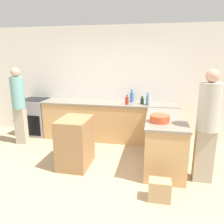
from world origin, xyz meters
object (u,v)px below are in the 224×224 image
at_px(hot_sauce_bottle, 127,101).
at_px(paper_bag, 160,190).
at_px(mixing_bowl, 160,119).
at_px(person_by_range, 19,103).
at_px(island_table, 75,142).
at_px(person_at_peninsula, 207,123).
at_px(water_bottle_blue, 132,97).
at_px(vinegar_bottle_clear, 149,101).
at_px(wine_bottle_dark, 142,101).
at_px(dish_soap_bottle, 148,100).
at_px(range_oven, 36,117).

bearing_deg(hot_sauce_bottle, paper_bag, -70.07).
height_order(mixing_bowl, person_by_range, person_by_range).
height_order(island_table, person_at_peninsula, person_at_peninsula).
bearing_deg(water_bottle_blue, person_at_peninsula, -51.58).
relative_size(hot_sauce_bottle, vinegar_bottle_clear, 0.89).
relative_size(vinegar_bottle_clear, wine_bottle_dark, 1.32).
relative_size(water_bottle_blue, person_by_range, 0.17).
relative_size(water_bottle_blue, dish_soap_bottle, 1.11).
bearing_deg(wine_bottle_dark, hot_sauce_bottle, -161.81).
distance_m(water_bottle_blue, person_at_peninsula, 2.18).
relative_size(hot_sauce_bottle, wine_bottle_dark, 1.17).
height_order(island_table, mixing_bowl, mixing_bowl).
bearing_deg(mixing_bowl, paper_bag, -87.74).
height_order(range_oven, hot_sauce_bottle, hot_sauce_bottle).
xyz_separation_m(hot_sauce_bottle, vinegar_bottle_clear, (0.50, -0.00, 0.01)).
bearing_deg(wine_bottle_dark, person_at_peninsula, -53.85).
xyz_separation_m(hot_sauce_bottle, person_at_peninsula, (1.43, -1.38, -0.02)).
relative_size(dish_soap_bottle, person_by_range, 0.15).
relative_size(dish_soap_bottle, paper_bag, 0.87).
bearing_deg(hot_sauce_bottle, vinegar_bottle_clear, -0.54).
bearing_deg(mixing_bowl, wine_bottle_dark, 105.25).
bearing_deg(paper_bag, range_oven, 144.97).
bearing_deg(person_by_range, dish_soap_bottle, 11.84).
bearing_deg(paper_bag, wine_bottle_dark, 100.65).
bearing_deg(wine_bottle_dark, island_table, -128.64).
bearing_deg(mixing_bowl, island_table, -179.14).
bearing_deg(vinegar_bottle_clear, person_at_peninsula, -56.18).
bearing_deg(island_table, range_oven, 138.25).
xyz_separation_m(hot_sauce_bottle, wine_bottle_dark, (0.34, 0.11, -0.01)).
relative_size(island_table, wine_bottle_dark, 4.75).
bearing_deg(island_table, paper_bag, -26.49).
bearing_deg(person_by_range, paper_bag, -25.96).
distance_m(range_oven, wine_bottle_dark, 2.77).
relative_size(water_bottle_blue, vinegar_bottle_clear, 1.20).
xyz_separation_m(hot_sauce_bottle, dish_soap_bottle, (0.46, 0.08, 0.02)).
bearing_deg(paper_bag, vinegar_bottle_clear, 96.65).
height_order(water_bottle_blue, person_by_range, person_by_range).
relative_size(person_at_peninsula, paper_bag, 5.81).
bearing_deg(range_oven, person_by_range, -90.47).
bearing_deg(person_by_range, vinegar_bottle_clear, 10.06).
distance_m(wine_bottle_dark, person_by_range, 2.79).
distance_m(water_bottle_blue, dish_soap_bottle, 0.46).
xyz_separation_m(person_by_range, paper_bag, (3.13, -1.52, -0.82)).
bearing_deg(dish_soap_bottle, range_oven, 178.62).
height_order(dish_soap_bottle, paper_bag, dish_soap_bottle).
xyz_separation_m(water_bottle_blue, vinegar_bottle_clear, (0.43, -0.33, -0.02)).
xyz_separation_m(vinegar_bottle_clear, wine_bottle_dark, (-0.17, 0.11, -0.02)).
height_order(range_oven, water_bottle_blue, water_bottle_blue).
relative_size(person_by_range, person_at_peninsula, 0.97).
relative_size(range_oven, person_at_peninsula, 0.52).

